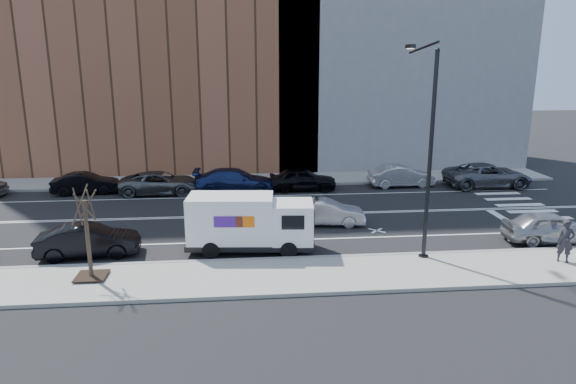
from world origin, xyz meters
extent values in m
plane|color=black|center=(0.00, 0.00, 0.00)|extent=(120.00, 120.00, 0.00)
cube|color=gray|center=(0.00, -8.80, 0.07)|extent=(44.00, 3.60, 0.15)
cube|color=gray|center=(0.00, 8.80, 0.07)|extent=(44.00, 3.60, 0.15)
cube|color=gray|center=(0.00, -7.00, 0.08)|extent=(44.00, 0.25, 0.17)
cube|color=gray|center=(0.00, 7.00, 0.08)|extent=(44.00, 0.25, 0.17)
cube|color=brown|center=(-8.00, 15.60, 11.00)|extent=(26.00, 10.00, 22.00)
cube|color=slate|center=(12.00, 15.60, 13.00)|extent=(20.00, 10.00, 26.00)
cylinder|color=black|center=(7.00, -7.40, 4.50)|extent=(0.18, 0.18, 9.00)
cylinder|color=black|center=(7.00, -7.40, 0.10)|extent=(0.44, 0.44, 0.20)
sphere|color=black|center=(7.00, -7.40, 8.95)|extent=(0.20, 0.20, 0.20)
cylinder|color=black|center=(7.00, -5.70, 9.10)|extent=(0.11, 3.49, 0.48)
cube|color=black|center=(7.00, -4.00, 9.20)|extent=(0.25, 0.80, 0.18)
cube|color=#FFF2CC|center=(7.00, -4.00, 9.10)|extent=(0.18, 0.55, 0.03)
cube|color=black|center=(-7.00, -8.40, 0.23)|extent=(1.20, 1.20, 0.04)
cylinder|color=#382B1E|center=(-7.00, -8.40, 1.75)|extent=(0.16, 0.16, 3.20)
cylinder|color=#382B1E|center=(-6.75, -8.40, 3.15)|extent=(0.06, 0.80, 1.44)
cylinder|color=#382B1E|center=(-6.92, -8.16, 3.15)|extent=(0.81, 0.31, 1.19)
cylinder|color=#382B1E|center=(-7.20, -8.25, 3.15)|extent=(0.58, 0.76, 1.50)
cylinder|color=#382B1E|center=(-7.20, -8.55, 3.15)|extent=(0.47, 0.61, 1.37)
cylinder|color=#382B1E|center=(-6.92, -8.64, 3.15)|extent=(0.72, 0.29, 1.13)
cube|color=black|center=(-0.65, -5.60, 0.41)|extent=(5.80, 2.41, 0.27)
cube|color=white|center=(1.34, -5.78, 1.41)|extent=(1.99, 2.11, 1.82)
cube|color=black|center=(2.27, -5.86, 1.69)|extent=(0.20, 1.68, 0.87)
cube|color=black|center=(1.25, -6.77, 1.69)|extent=(1.00, 0.13, 0.64)
cube|color=black|center=(1.43, -4.79, 1.69)|extent=(1.00, 0.13, 0.64)
cube|color=black|center=(2.23, -5.86, 0.50)|extent=(0.30, 1.83, 0.32)
cube|color=white|center=(-1.47, -5.53, 1.60)|extent=(3.99, 2.34, 2.10)
cube|color=#47198C|center=(-1.56, -6.54, 1.73)|extent=(1.27, 0.13, 0.50)
cube|color=orange|center=(-0.84, -6.61, 1.73)|extent=(0.82, 0.09, 0.50)
cube|color=#47198C|center=(-1.38, -4.51, 1.73)|extent=(1.27, 0.13, 0.50)
cube|color=orange|center=(-0.65, -4.58, 1.73)|extent=(0.82, 0.09, 0.50)
cylinder|color=black|center=(1.08, -6.67, 0.38)|extent=(0.79, 0.32, 0.77)
cylinder|color=black|center=(1.24, -4.85, 0.38)|extent=(0.79, 0.32, 0.77)
cylinder|color=black|center=(-2.37, -6.36, 0.38)|extent=(0.79, 0.32, 0.77)
cylinder|color=black|center=(-2.21, -4.55, 0.38)|extent=(0.79, 0.32, 0.77)
imported|color=black|center=(-11.20, 6.05, 0.70)|extent=(4.37, 1.87, 1.40)
imported|color=#505359|center=(-6.27, 5.58, 0.74)|extent=(5.31, 2.47, 1.47)
imported|color=#16214E|center=(-1.35, 5.52, 0.79)|extent=(5.56, 2.44, 1.59)
imported|color=black|center=(3.20, 5.63, 0.78)|extent=(4.62, 1.99, 1.56)
imported|color=#B1B1B6|center=(10.20, 6.05, 0.75)|extent=(4.59, 1.75, 1.49)
imported|color=#54585D|center=(16.17, 5.39, 0.83)|extent=(5.98, 2.80, 1.66)
imported|color=#BBBBC0|center=(3.52, -2.03, 0.68)|extent=(4.28, 1.91, 1.36)
imported|color=black|center=(-7.84, -5.58, 0.73)|extent=(4.57, 1.99, 1.46)
imported|color=#9E9FA3|center=(13.86, -5.78, 0.76)|extent=(4.56, 2.11, 1.51)
imported|color=#25242A|center=(12.78, -8.56, 1.08)|extent=(0.80, 0.68, 1.86)
camera|label=1|loc=(-0.97, -28.04, 8.52)|focal=32.00mm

